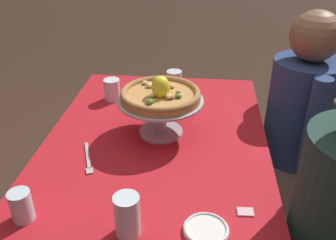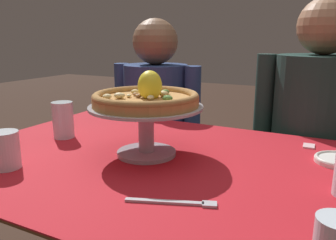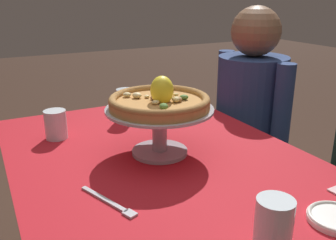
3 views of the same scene
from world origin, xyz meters
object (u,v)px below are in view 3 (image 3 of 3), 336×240
at_px(pizza, 160,101).
at_px(diner_left, 248,136).
at_px(water_glass_front_left, 56,126).
at_px(dinner_fork, 110,203).
at_px(pizza_stand, 160,123).
at_px(water_glass_side_left, 126,106).
at_px(water_glass_side_right, 273,233).

bearing_deg(pizza, diner_left, 117.01).
height_order(water_glass_front_left, dinner_fork, water_glass_front_left).
bearing_deg(pizza, water_glass_front_left, -136.81).
distance_m(pizza_stand, dinner_fork, 0.34).
xyz_separation_m(pizza_stand, dinner_fork, (0.22, -0.24, -0.10)).
xyz_separation_m(pizza, diner_left, (-0.33, 0.64, -0.35)).
bearing_deg(water_glass_side_left, pizza_stand, -3.76).
relative_size(water_glass_front_left, dinner_fork, 0.53).
bearing_deg(dinner_fork, water_glass_front_left, -177.04).
distance_m(water_glass_side_right, diner_left, 1.13).
distance_m(pizza_stand, water_glass_side_right, 0.56).
distance_m(water_glass_front_left, diner_left, 0.94).
bearing_deg(water_glass_side_right, water_glass_front_left, -163.92).
bearing_deg(pizza, water_glass_side_right, -2.96).
bearing_deg(diner_left, pizza, -62.99).
bearing_deg(water_glass_front_left, diner_left, 92.35).
relative_size(pizza_stand, diner_left, 0.29).
bearing_deg(dinner_fork, water_glass_side_left, 155.17).
distance_m(pizza_stand, diner_left, 0.77).
relative_size(pizza, water_glass_front_left, 3.05).
xyz_separation_m(pizza_stand, water_glass_front_left, (-0.29, -0.27, -0.06)).
bearing_deg(dinner_fork, pizza, 131.79).
xyz_separation_m(water_glass_side_right, water_glass_front_left, (-0.84, -0.24, -0.01)).
xyz_separation_m(water_glass_front_left, diner_left, (-0.04, 0.91, -0.22)).
height_order(pizza, dinner_fork, pizza).
distance_m(water_glass_side_right, water_glass_front_left, 0.88).
distance_m(pizza_stand, pizza, 0.08).
height_order(water_glass_side_right, dinner_fork, water_glass_side_right).
relative_size(pizza_stand, water_glass_side_right, 2.62).
height_order(pizza_stand, pizza, pizza).
relative_size(water_glass_side_right, diner_left, 0.11).
bearing_deg(water_glass_side_left, pizza, -3.71).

